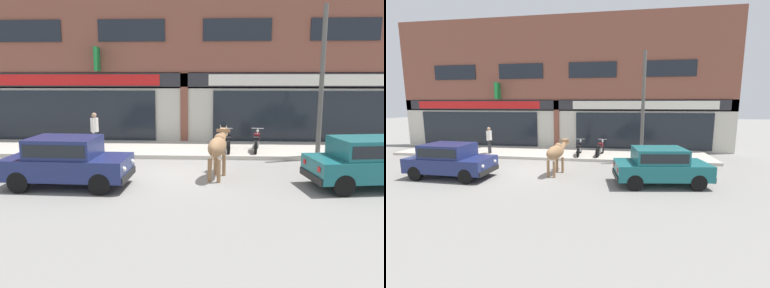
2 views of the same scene
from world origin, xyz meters
The scene contains 10 objects.
ground_plane centered at (0.00, 0.00, 0.00)m, with size 90.00×90.00×0.00m, color gray.
sidewalk centered at (0.00, 4.00, 0.08)m, with size 19.00×3.60×0.16m, color #B7AFA3.
shop_building centered at (0.00, 6.06, 4.21)m, with size 23.00×1.40×8.86m.
cow centered at (1.48, -0.47, 1.01)m, with size 0.85×2.12×1.61m.
car_0 centered at (-2.90, -1.63, 0.81)m, with size 3.66×1.72×1.46m.
car_1 centered at (5.81, -1.34, 0.81)m, with size 3.76×2.08×1.46m.
motorcycle_0 centered at (1.96, 3.27, 0.54)m, with size 0.52×1.81×0.88m.
motorcycle_1 centered at (3.17, 3.34, 0.54)m, with size 0.60×1.80×0.88m.
pedestrian centered at (-3.47, 2.88, 1.14)m, with size 0.32×0.50×1.60m.
utility_pole centered at (5.44, 2.50, 2.99)m, with size 0.18×0.18×5.66m, color #595651.
Camera 2 is at (4.14, -11.40, 3.15)m, focal length 24.00 mm.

